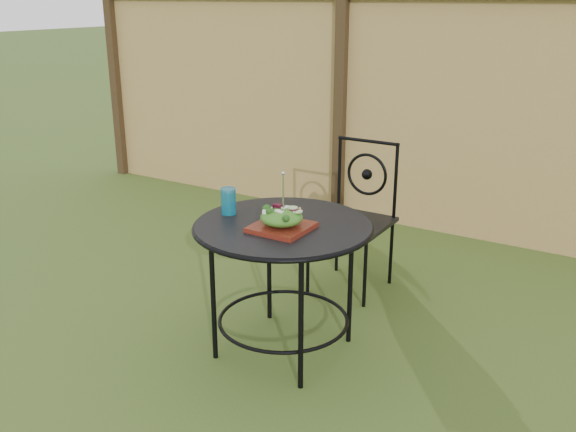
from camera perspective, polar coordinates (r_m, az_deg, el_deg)
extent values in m
plane|color=#2C4616|center=(3.38, 7.24, -13.67)|extent=(60.00, 60.00, 0.00)
cube|color=tan|center=(5.04, 18.33, 7.56)|extent=(8.00, 0.05, 1.80)
cube|color=black|center=(6.99, -15.03, 11.27)|extent=(0.09, 0.09, 1.90)
cube|color=black|center=(5.42, 4.69, 9.75)|extent=(0.09, 0.09, 1.90)
cylinder|color=black|center=(3.25, -0.43, -0.83)|extent=(0.90, 0.90, 0.02)
torus|color=black|center=(3.25, -0.43, -0.93)|extent=(0.92, 0.92, 0.02)
torus|color=black|center=(3.47, -0.41, -9.17)|extent=(0.70, 0.70, 0.02)
cylinder|color=black|center=(3.48, 5.56, -5.96)|extent=(0.03, 0.03, 0.71)
cylinder|color=black|center=(3.72, -1.69, -4.19)|extent=(0.03, 0.03, 0.71)
cylinder|color=black|center=(3.34, -6.67, -7.19)|extent=(0.03, 0.03, 0.71)
cylinder|color=black|center=(3.07, 1.15, -9.50)|extent=(0.03, 0.03, 0.71)
cube|color=black|center=(4.09, 5.64, -0.61)|extent=(0.46, 0.46, 0.03)
cylinder|color=black|center=(4.14, 7.16, 6.63)|extent=(0.42, 0.02, 0.02)
torus|color=black|center=(4.19, 7.03, 3.69)|extent=(0.28, 0.02, 0.28)
cylinder|color=black|center=(4.10, 1.78, -3.97)|extent=(0.02, 0.02, 0.44)
cylinder|color=black|center=(3.93, 6.86, -5.14)|extent=(0.02, 0.02, 0.44)
cylinder|color=black|center=(4.42, 4.37, -2.23)|extent=(0.02, 0.02, 0.44)
cylinder|color=black|center=(4.27, 9.14, -3.23)|extent=(0.02, 0.02, 0.44)
cylinder|color=black|center=(4.28, 4.59, 3.82)|extent=(0.02, 0.02, 0.50)
cylinder|color=black|center=(4.12, 9.54, 3.01)|extent=(0.02, 0.02, 0.50)
cube|color=#41090E|center=(3.16, -0.57, -1.01)|extent=(0.27, 0.27, 0.02)
ellipsoid|color=#235614|center=(3.14, -0.58, -0.12)|extent=(0.21, 0.21, 0.08)
cylinder|color=silver|center=(3.10, -0.43, 2.12)|extent=(0.01, 0.01, 0.18)
cylinder|color=#0B6280|center=(3.39, -5.32, 1.33)|extent=(0.08, 0.08, 0.14)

